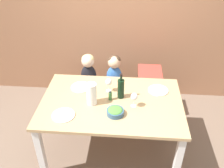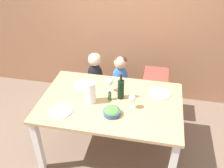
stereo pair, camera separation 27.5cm
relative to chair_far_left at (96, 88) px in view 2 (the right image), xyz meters
name	(u,v)px [view 2 (the right image)]	position (x,y,z in m)	size (l,w,h in m)	color
ground_plane	(111,148)	(0.39, -0.77, -0.38)	(14.00, 14.00, 0.00)	#705B4C
wall_back	(129,13)	(0.39, 0.54, 0.97)	(10.00, 0.06, 2.70)	#9E6B4C
dining_table	(111,108)	(0.39, -0.77, 0.30)	(1.58, 1.03, 0.77)	tan
chair_far_left	(96,88)	(0.00, 0.00, 0.00)	(0.38, 0.44, 0.45)	silver
chair_far_center	(120,91)	(0.36, 0.00, 0.00)	(0.38, 0.44, 0.45)	silver
chair_right_highchair	(155,83)	(0.86, 0.00, 0.19)	(0.32, 0.37, 0.73)	silver
person_child_left	(95,67)	(0.00, 0.00, 0.35)	(0.22, 0.18, 0.49)	black
person_child_center	(120,70)	(0.36, 0.00, 0.35)	(0.22, 0.18, 0.49)	#3366B2
wine_bottle	(121,89)	(0.49, -0.68, 0.52)	(0.08, 0.08, 0.31)	black
paper_towel_roll	(91,92)	(0.18, -0.82, 0.52)	(0.11, 0.11, 0.25)	white
wine_glass_near	(132,99)	(0.64, -0.83, 0.52)	(0.08, 0.08, 0.17)	white
wine_glass_far	(110,82)	(0.34, -0.57, 0.52)	(0.08, 0.08, 0.17)	white
salad_bowl_large	(112,112)	(0.45, -0.98, 0.43)	(0.18, 0.18, 0.07)	#335675
dinner_plate_front_left	(61,111)	(-0.09, -1.05, 0.40)	(0.24, 0.24, 0.01)	silver
dinner_plate_back_left	(83,85)	(0.00, -0.53, 0.40)	(0.24, 0.24, 0.01)	silver
dinner_plate_back_right	(160,94)	(0.92, -0.52, 0.40)	(0.24, 0.24, 0.01)	silver
condiment_bottle_hot_sauce	(110,95)	(0.37, -0.74, 0.45)	(0.04, 0.04, 0.12)	#336633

